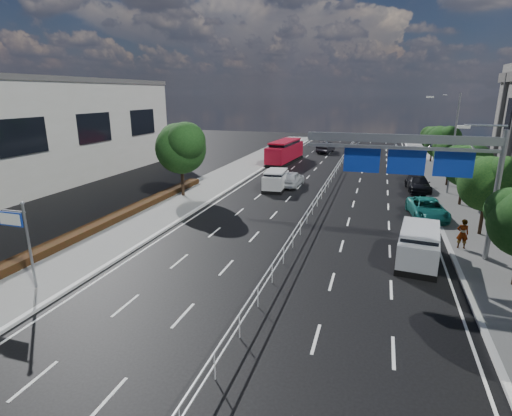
% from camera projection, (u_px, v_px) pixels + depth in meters
% --- Properties ---
extents(ground, '(160.00, 160.00, 0.00)m').
position_uv_depth(ground, '(246.00, 327.00, 15.96)').
color(ground, black).
rests_on(ground, ground).
extents(sidewalk_near, '(5.00, 140.00, 0.14)m').
position_uv_depth(sidewalk_near, '(20.00, 286.00, 19.20)').
color(sidewalk_near, slate).
rests_on(sidewalk_near, ground).
extents(kerb_near, '(0.25, 140.00, 0.15)m').
position_uv_depth(kerb_near, '(62.00, 293.00, 18.49)').
color(kerb_near, silver).
rests_on(kerb_near, ground).
extents(kerb_far, '(0.25, 140.00, 0.15)m').
position_uv_depth(kerb_far, '(500.00, 369.00, 13.38)').
color(kerb_far, silver).
rests_on(kerb_far, ground).
extents(median_fence, '(0.05, 85.00, 1.02)m').
position_uv_depth(median_fence, '(324.00, 189.00, 36.46)').
color(median_fence, silver).
rests_on(median_fence, ground).
extents(hedge_near, '(1.00, 36.00, 0.44)m').
position_uv_depth(hedge_near, '(65.00, 241.00, 24.22)').
color(hedge_near, black).
rests_on(hedge_near, sidewalk_near).
extents(toilet_sign, '(1.62, 0.18, 4.34)m').
position_uv_depth(toilet_sign, '(19.00, 230.00, 18.25)').
color(toilet_sign, gray).
rests_on(toilet_sign, ground).
extents(overhead_gantry, '(10.24, 0.38, 7.45)m').
position_uv_depth(overhead_gantry, '(421.00, 158.00, 21.71)').
color(overhead_gantry, gray).
rests_on(overhead_gantry, ground).
extents(streetlight_far, '(2.78, 2.40, 9.00)m').
position_uv_depth(streetlight_far, '(451.00, 137.00, 35.39)').
color(streetlight_far, gray).
rests_on(streetlight_far, ground).
extents(near_building, '(12.00, 38.00, 10.00)m').
position_uv_depth(near_building, '(17.00, 135.00, 39.60)').
color(near_building, beige).
rests_on(near_building, ground).
extents(near_tree_back, '(4.84, 4.51, 6.69)m').
position_uv_depth(near_tree_back, '(181.00, 145.00, 34.56)').
color(near_tree_back, black).
rests_on(near_tree_back, ground).
extents(far_tree_d, '(3.85, 3.59, 5.34)m').
position_uv_depth(far_tree_d, '(489.00, 181.00, 25.03)').
color(far_tree_d, black).
rests_on(far_tree_d, ground).
extents(far_tree_e, '(3.63, 3.38, 5.13)m').
position_uv_depth(far_tree_e, '(466.00, 163.00, 31.95)').
color(far_tree_e, black).
rests_on(far_tree_e, ground).
extents(far_tree_f, '(3.52, 3.28, 5.02)m').
position_uv_depth(far_tree_f, '(451.00, 152.00, 38.85)').
color(far_tree_f, black).
rests_on(far_tree_f, ground).
extents(far_tree_g, '(3.96, 3.69, 5.45)m').
position_uv_depth(far_tree_g, '(442.00, 140.00, 45.66)').
color(far_tree_g, black).
rests_on(far_tree_g, ground).
extents(far_tree_h, '(3.41, 3.18, 4.91)m').
position_uv_depth(far_tree_h, '(434.00, 137.00, 52.64)').
color(far_tree_h, black).
rests_on(far_tree_h, ground).
extents(white_minivan, '(2.09, 4.39, 1.87)m').
position_uv_depth(white_minivan, '(276.00, 180.00, 38.35)').
color(white_minivan, black).
rests_on(white_minivan, ground).
extents(red_bus, '(3.14, 10.00, 2.94)m').
position_uv_depth(red_bus, '(285.00, 151.00, 53.10)').
color(red_bus, black).
rests_on(red_bus, ground).
extents(near_car_silver, '(2.10, 4.60, 1.53)m').
position_uv_depth(near_car_silver, '(292.00, 179.00, 39.80)').
color(near_car_silver, silver).
rests_on(near_car_silver, ground).
extents(near_car_dark, '(2.40, 5.21, 1.65)m').
position_uv_depth(near_car_dark, '(326.00, 147.00, 62.32)').
color(near_car_dark, black).
rests_on(near_car_dark, ground).
extents(silver_minivan, '(2.55, 4.99, 1.99)m').
position_uv_depth(silver_minivan, '(419.00, 245.00, 21.83)').
color(silver_minivan, black).
rests_on(silver_minivan, ground).
extents(parked_car_teal, '(3.00, 5.40, 1.43)m').
position_uv_depth(parked_car_teal, '(428.00, 209.00, 29.61)').
color(parked_car_teal, '#1B7D73').
rests_on(parked_car_teal, ground).
extents(parked_car_dark, '(2.34, 5.01, 1.41)m').
position_uv_depth(parked_car_dark, '(418.00, 183.00, 37.92)').
color(parked_car_dark, black).
rests_on(parked_car_dark, ground).
extents(pedestrian_a, '(0.66, 0.43, 1.79)m').
position_uv_depth(pedestrian_a, '(463.00, 234.00, 23.43)').
color(pedestrian_a, gray).
rests_on(pedestrian_a, sidewalk_far).
extents(pedestrian_b, '(0.96, 0.94, 1.56)m').
position_uv_depth(pedestrian_b, '(493.00, 207.00, 29.28)').
color(pedestrian_b, gray).
rests_on(pedestrian_b, sidewalk_far).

